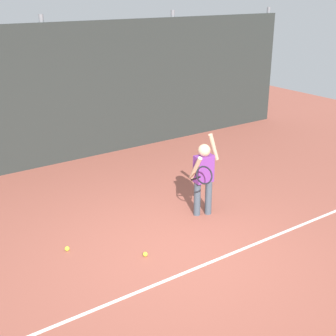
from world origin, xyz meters
TOP-DOWN VIEW (x-y plane):
  - ground_plane at (0.00, 0.00)m, footprint 20.00×20.00m
  - court_line_baseline at (0.00, -0.48)m, footprint 9.00×0.05m
  - back_fence_windscreen at (0.00, 4.36)m, footprint 12.64×0.08m
  - fence_post_2 at (0.00, 4.42)m, footprint 0.09×0.09m
  - fence_post_3 at (3.09, 4.42)m, footprint 0.09×0.09m
  - fence_post_4 at (6.17, 4.42)m, footprint 0.09×0.09m
  - tennis_player at (1.03, 0.70)m, footprint 0.75×0.57m
  - tennis_ball_3 at (-1.25, 0.92)m, footprint 0.07×0.07m
  - tennis_ball_4 at (-0.43, 0.16)m, footprint 0.07×0.07m

SIDE VIEW (x-z plane):
  - ground_plane at x=0.00m, z-range 0.00..0.00m
  - court_line_baseline at x=0.00m, z-range 0.00..0.00m
  - tennis_ball_3 at x=-1.25m, z-range 0.00..0.07m
  - tennis_ball_4 at x=-0.43m, z-range 0.00..0.07m
  - tennis_player at x=1.03m, z-range 0.05..1.40m
  - back_fence_windscreen at x=0.00m, z-range 0.00..2.86m
  - fence_post_2 at x=0.00m, z-range 0.00..3.01m
  - fence_post_3 at x=3.09m, z-range 0.00..3.01m
  - fence_post_4 at x=6.17m, z-range 0.00..3.01m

